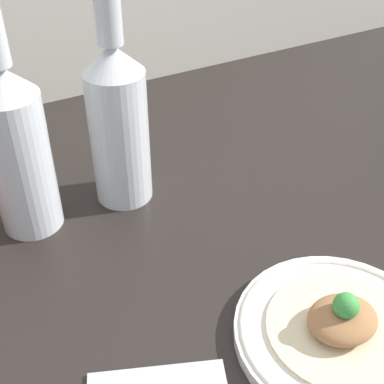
# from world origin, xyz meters

# --- Properties ---
(ground_plane) EXTENTS (1.80, 1.10, 0.04)m
(ground_plane) POSITION_xyz_m (0.00, 0.00, -0.02)
(ground_plane) COLOR black
(plate) EXTENTS (0.22, 0.22, 0.02)m
(plate) POSITION_xyz_m (0.09, -0.15, 0.01)
(plate) COLOR silver
(plate) RESTS_ON ground_plane
(plated_food) EXTENTS (0.16, 0.16, 0.05)m
(plated_food) POSITION_xyz_m (0.09, -0.15, 0.03)
(plated_food) COLOR beige
(plated_food) RESTS_ON plate
(cider_bottle_left) EXTENTS (0.08, 0.08, 0.32)m
(cider_bottle_left) POSITION_xyz_m (-0.14, 0.19, 0.12)
(cider_bottle_left) COLOR silver
(cider_bottle_left) RESTS_ON ground_plane
(cider_bottle_right) EXTENTS (0.08, 0.08, 0.32)m
(cider_bottle_right) POSITION_xyz_m (-0.01, 0.19, 0.12)
(cider_bottle_right) COLOR silver
(cider_bottle_right) RESTS_ON ground_plane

